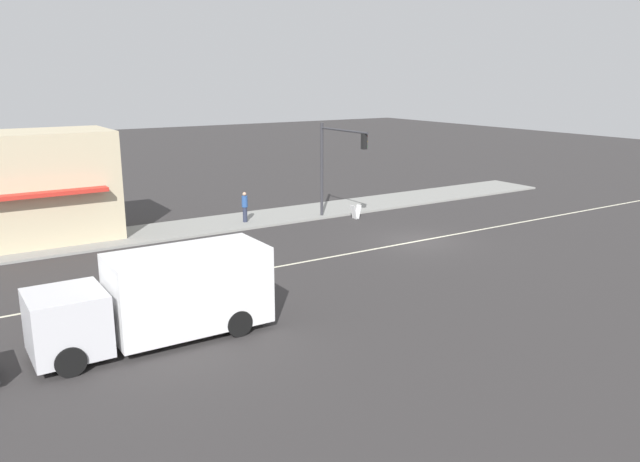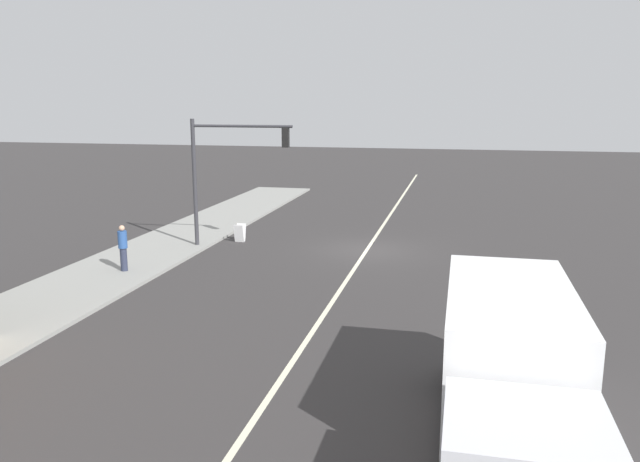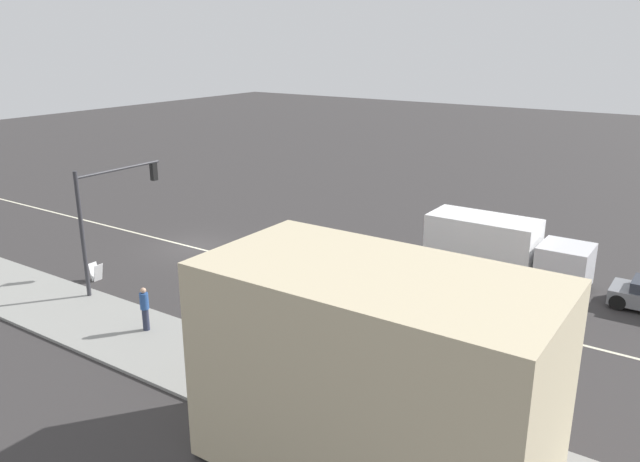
# 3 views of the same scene
# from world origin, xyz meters

# --- Properties ---
(lane_marking_center) EXTENTS (0.16, 60.00, 0.01)m
(lane_marking_center) POSITION_xyz_m (0.00, 0.00, 0.00)
(lane_marking_center) COLOR beige
(lane_marking_center) RESTS_ON ground
(traffic_signal_main) EXTENTS (4.59, 0.34, 5.60)m
(traffic_signal_main) POSITION_xyz_m (6.12, 1.14, 3.90)
(traffic_signal_main) COLOR #333338
(traffic_signal_main) RESTS_ON sidewalk_right
(pedestrian) EXTENTS (0.34, 0.34, 1.76)m
(pedestrian) POSITION_xyz_m (8.44, 5.90, 1.05)
(pedestrian) COLOR #282D42
(pedestrian) RESTS_ON sidewalk_right
(warning_aframe_sign) EXTENTS (0.45, 0.53, 0.84)m
(warning_aframe_sign) POSITION_xyz_m (6.05, -0.32, 0.43)
(warning_aframe_sign) COLOR silver
(warning_aframe_sign) RESTS_ON ground
(delivery_truck) EXTENTS (2.44, 7.50, 2.87)m
(delivery_truck) POSITION_xyz_m (-5.00, 15.37, 1.47)
(delivery_truck) COLOR silver
(delivery_truck) RESTS_ON ground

